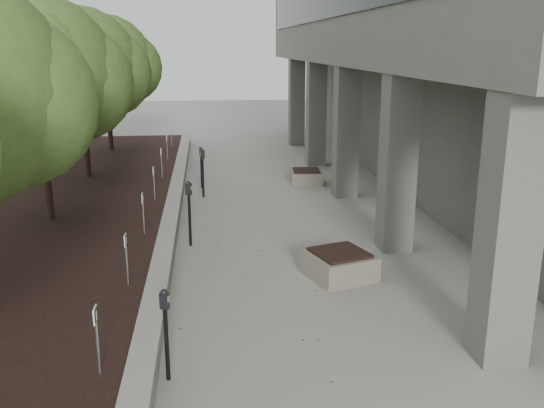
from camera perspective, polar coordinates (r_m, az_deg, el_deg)
retaining_wall at (r=16.19m, az=-9.58°, el=-0.57°), size 0.39×26.00×0.50m
planting_bed at (r=16.82m, az=-22.17°, el=-1.08°), size 7.00×26.00×0.40m
crabapple_tree_3 at (r=15.16m, az=-21.68°, el=8.58°), size 4.60×4.00×5.44m
crabapple_tree_4 at (r=20.01m, az=-18.04°, el=10.25°), size 4.60×4.00×5.44m
crabapple_tree_5 at (r=24.92m, az=-15.80°, el=11.24°), size 4.60×4.00×5.44m
parking_sign_2 at (r=8.12m, az=-16.63°, el=-12.66°), size 0.04×0.22×0.96m
parking_sign_3 at (r=10.83m, az=-13.96°, el=-5.30°), size 0.04×0.22×0.96m
parking_sign_4 at (r=13.66m, az=-12.41°, el=-0.92°), size 0.04×0.22×0.96m
parking_sign_5 at (r=16.56m, az=-11.41°, el=1.93°), size 0.04×0.22×0.96m
parking_sign_6 at (r=19.48m, az=-10.70°, el=3.94°), size 0.04×0.22×0.96m
parking_sign_7 at (r=22.43m, az=-10.17°, el=5.42°), size 0.04×0.22×0.96m
parking_sign_8 at (r=25.38m, az=-9.77°, el=6.55°), size 0.04×0.22×0.96m
parking_meter_2 at (r=8.46m, az=-10.26°, el=-12.46°), size 0.16×0.14×1.39m
parking_meter_3 at (r=13.81m, az=-8.03°, el=-0.95°), size 0.18×0.16×1.57m
parking_meter_4 at (r=18.29m, az=-6.75°, el=3.01°), size 0.18×0.15×1.53m
parking_meter_5 at (r=19.50m, az=-6.89°, el=3.55°), size 0.14×0.10×1.39m
planter_front at (r=12.06m, az=6.57°, el=-5.84°), size 1.52×1.52×0.56m
planter_back at (r=20.09m, az=3.36°, el=2.68°), size 1.14×1.14×0.49m
berry_scatter at (r=12.46m, az=-2.47°, el=-6.36°), size 3.30×14.10×0.02m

